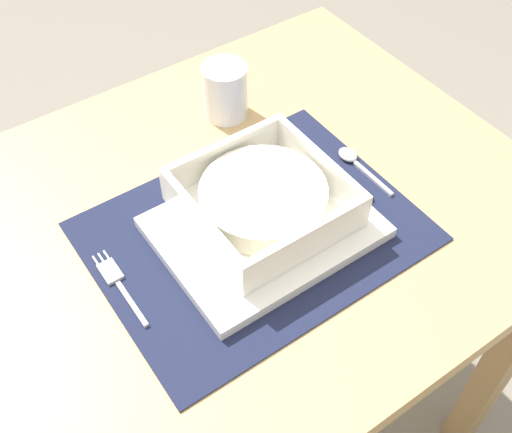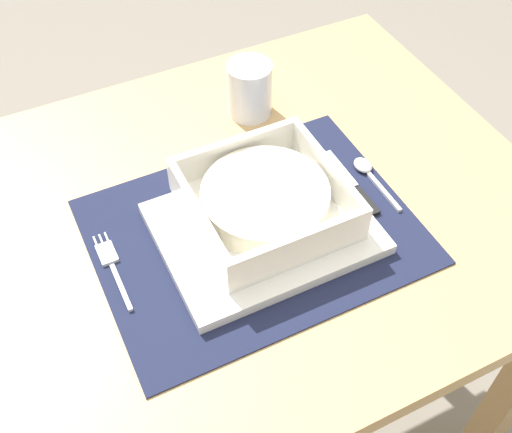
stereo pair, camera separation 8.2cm
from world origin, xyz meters
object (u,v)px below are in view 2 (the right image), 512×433
dining_table (240,260)px  porridge_bowl (265,201)px  spoon (367,171)px  fork (112,265)px  butter_knife (354,187)px  drinking_glass (250,92)px

dining_table → porridge_bowl: size_ratio=4.36×
porridge_bowl → spoon: size_ratio=1.76×
fork → spoon: bearing=-1.8°
spoon → butter_knife: spoon is taller
butter_knife → drinking_glass: (-0.06, 0.22, 0.03)m
drinking_glass → fork: bearing=-145.5°
porridge_bowl → fork: porridge_bowl is taller
porridge_bowl → spoon: bearing=5.4°
dining_table → fork: fork is taller
porridge_bowl → dining_table: bearing=119.1°
spoon → drinking_glass: drinking_glass is taller
porridge_bowl → butter_knife: size_ratio=1.48×
fork → drinking_glass: (0.29, 0.20, 0.03)m
fork → spoon: 0.38m
fork → drinking_glass: bearing=32.9°
butter_knife → drinking_glass: drinking_glass is taller
spoon → drinking_glass: (-0.09, 0.20, 0.03)m
butter_knife → spoon: bearing=27.4°
spoon → butter_knife: (-0.03, -0.02, -0.00)m
fork → spoon: (0.38, -0.00, 0.00)m
spoon → porridge_bowl: bearing=-174.4°
dining_table → porridge_bowl: bearing=-60.9°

